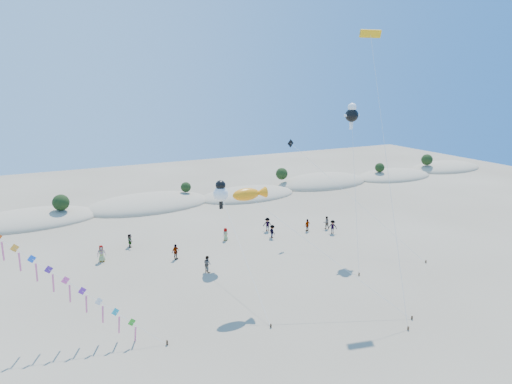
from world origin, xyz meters
name	(u,v)px	position (x,y,z in m)	size (l,w,h in m)	color
dune_ridge	(156,204)	(1.06, 45.14, 0.11)	(145.30, 11.49, 5.57)	gray
fish_kite	(250,194)	(2.17, 13.46, 9.10)	(11.25, 10.18, 9.66)	#3F2D1E
cartoon_kite_low	(221,192)	(2.58, 21.32, 7.39)	(2.18, 14.42, 8.65)	#3F2D1E
cartoon_kite_high	(352,114)	(17.58, 20.05, 14.83)	(5.47, 8.81, 16.03)	#3F2D1E
parafoil_kite	(371,42)	(13.80, 13.13, 21.65)	(4.54, 11.04, 22.70)	#3F2D1E
dark_kite	(326,175)	(15.49, 21.41, 7.98)	(8.79, 14.31, 11.72)	#3F2D1E
beachgoers	(242,236)	(6.59, 25.11, 0.83)	(28.01, 11.28, 1.79)	slate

